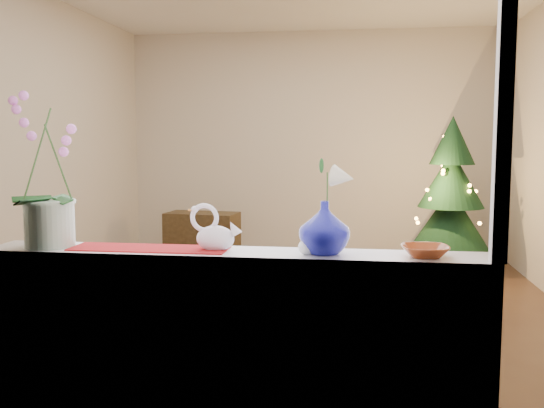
% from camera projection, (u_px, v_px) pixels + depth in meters
% --- Properties ---
extents(ground, '(5.00, 5.00, 0.00)m').
position_uv_depth(ground, '(291.00, 308.00, 5.06)').
color(ground, '#3B2318').
rests_on(ground, ground).
extents(wall_back, '(4.50, 0.10, 2.70)m').
position_uv_depth(wall_back, '(314.00, 144.00, 7.38)').
color(wall_back, beige).
rests_on(wall_back, ground).
extents(wall_front, '(4.50, 0.10, 2.70)m').
position_uv_depth(wall_front, '(226.00, 152.00, 2.45)').
color(wall_front, beige).
rests_on(wall_front, ground).
extents(wall_left, '(0.10, 5.00, 2.70)m').
position_uv_depth(wall_left, '(33.00, 146.00, 5.23)').
color(wall_left, beige).
rests_on(wall_left, ground).
extents(window_apron, '(2.20, 0.08, 0.88)m').
position_uv_depth(window_apron, '(230.00, 365.00, 2.59)').
color(window_apron, white).
rests_on(window_apron, ground).
extents(windowsill, '(2.20, 0.26, 0.04)m').
position_uv_depth(windowsill, '(234.00, 256.00, 2.63)').
color(windowsill, white).
rests_on(windowsill, window_apron).
extents(window_frame, '(2.22, 0.06, 1.60)m').
position_uv_depth(window_frame, '(227.00, 66.00, 2.45)').
color(window_frame, white).
rests_on(window_frame, windowsill).
extents(runner, '(0.70, 0.20, 0.01)m').
position_uv_depth(runner, '(149.00, 248.00, 2.68)').
color(runner, maroon).
rests_on(runner, windowsill).
extents(orchid_pot, '(0.26, 0.26, 0.70)m').
position_uv_depth(orchid_pot, '(47.00, 170.00, 2.70)').
color(orchid_pot, white).
rests_on(orchid_pot, windowsill).
extents(swan, '(0.25, 0.18, 0.19)m').
position_uv_depth(swan, '(215.00, 228.00, 2.63)').
color(swan, silver).
rests_on(swan, windowsill).
extents(blue_vase, '(0.31, 0.31, 0.26)m').
position_uv_depth(blue_vase, '(324.00, 224.00, 2.55)').
color(blue_vase, navy).
rests_on(blue_vase, windowsill).
extents(lily, '(0.14, 0.08, 0.19)m').
position_uv_depth(lily, '(325.00, 170.00, 2.53)').
color(lily, beige).
rests_on(lily, blue_vase).
extents(paperweight, '(0.07, 0.07, 0.06)m').
position_uv_depth(paperweight, '(306.00, 247.00, 2.54)').
color(paperweight, white).
rests_on(paperweight, windowsill).
extents(amber_dish, '(0.17, 0.17, 0.04)m').
position_uv_depth(amber_dish, '(425.00, 252.00, 2.50)').
color(amber_dish, brown).
rests_on(amber_dish, windowsill).
extents(xmas_tree, '(1.11, 1.11, 1.65)m').
position_uv_depth(xmas_tree, '(451.00, 195.00, 6.36)').
color(xmas_tree, black).
rests_on(xmas_tree, ground).
extents(side_table, '(0.83, 0.48, 0.59)m').
position_uv_depth(side_table, '(202.00, 239.00, 6.77)').
color(side_table, black).
rests_on(side_table, ground).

